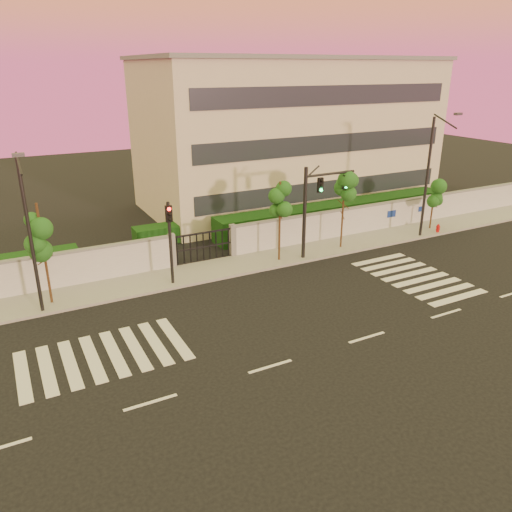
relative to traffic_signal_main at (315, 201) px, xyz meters
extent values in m
plane|color=black|center=(-3.51, -9.58, -3.71)|extent=(120.00, 120.00, 0.00)
cube|color=gray|center=(-3.51, 0.92, -3.64)|extent=(60.00, 3.00, 0.15)
cube|color=#ADAFB5|center=(10.99, 2.42, -2.71)|extent=(31.00, 0.30, 2.00)
cube|color=slate|center=(10.99, 2.42, -1.65)|extent=(31.00, 0.36, 0.12)
cube|color=slate|center=(-8.51, 2.42, -2.61)|extent=(0.35, 0.35, 2.20)
cube|color=slate|center=(-4.51, 2.42, -2.61)|extent=(0.35, 0.35, 2.20)
cube|color=black|center=(5.49, 4.92, -2.81)|extent=(20.00, 2.00, 1.80)
cube|color=black|center=(-6.51, 7.42, -3.11)|extent=(6.00, 1.50, 1.20)
cube|color=beige|center=(5.49, 12.42, 2.29)|extent=(24.00, 12.00, 12.00)
cube|color=#262D38|center=(5.49, 6.40, -1.21)|extent=(22.00, 0.08, 1.40)
cube|color=#262D38|center=(5.49, 6.40, 2.29)|extent=(22.00, 0.08, 1.40)
cube|color=#262D38|center=(5.49, 6.40, 5.79)|extent=(22.00, 0.08, 1.40)
cube|color=slate|center=(5.49, 12.42, 8.39)|extent=(24.40, 12.40, 0.30)
cube|color=silver|center=(-17.51, -5.58, -3.70)|extent=(0.50, 4.00, 0.02)
cube|color=silver|center=(-16.61, -5.58, -3.70)|extent=(0.50, 4.00, 0.02)
cube|color=silver|center=(-15.71, -5.58, -3.70)|extent=(0.50, 4.00, 0.02)
cube|color=silver|center=(-14.81, -5.58, -3.70)|extent=(0.50, 4.00, 0.02)
cube|color=silver|center=(-13.91, -5.58, -3.70)|extent=(0.50, 4.00, 0.02)
cube|color=silver|center=(-13.01, -5.58, -3.70)|extent=(0.50, 4.00, 0.02)
cube|color=silver|center=(-12.11, -5.58, -3.70)|extent=(0.50, 4.00, 0.02)
cube|color=silver|center=(-11.21, -5.58, -3.70)|extent=(0.50, 4.00, 0.02)
cube|color=silver|center=(3.49, -8.58, -3.70)|extent=(4.00, 0.50, 0.02)
cube|color=silver|center=(3.49, -7.68, -3.70)|extent=(4.00, 0.50, 0.02)
cube|color=silver|center=(3.49, -6.78, -3.70)|extent=(4.00, 0.50, 0.02)
cube|color=silver|center=(3.49, -5.88, -3.70)|extent=(4.00, 0.50, 0.02)
cube|color=silver|center=(3.49, -4.98, -3.70)|extent=(4.00, 0.50, 0.02)
cube|color=silver|center=(3.49, -4.08, -3.70)|extent=(4.00, 0.50, 0.02)
cube|color=silver|center=(3.49, -3.18, -3.70)|extent=(4.00, 0.50, 0.02)
cube|color=silver|center=(3.49, -2.28, -3.70)|extent=(4.00, 0.50, 0.02)
cube|color=silver|center=(-13.51, -9.58, -3.71)|extent=(2.00, 0.15, 0.01)
cube|color=silver|center=(-8.51, -9.58, -3.71)|extent=(2.00, 0.15, 0.01)
cube|color=silver|center=(-3.51, -9.58, -3.71)|extent=(2.00, 0.15, 0.01)
cube|color=silver|center=(1.49, -9.58, -3.71)|extent=(2.00, 0.15, 0.01)
cylinder|color=#382314|center=(-15.65, 0.58, -1.02)|extent=(0.13, 0.13, 5.38)
sphere|color=#154C17|center=(-15.65, 0.58, 0.59)|extent=(1.19, 1.19, 1.19)
sphere|color=#154C17|center=(-15.28, 0.79, -0.22)|extent=(0.91, 0.91, 0.91)
sphere|color=#154C17|center=(-15.98, 0.42, 0.05)|extent=(0.86, 0.86, 0.86)
cylinder|color=#382314|center=(-2.29, 0.38, -1.17)|extent=(0.13, 0.13, 5.09)
sphere|color=#154C17|center=(-2.29, 0.38, 0.36)|extent=(1.20, 1.20, 1.20)
sphere|color=#154C17|center=(-1.91, 0.60, -0.41)|extent=(0.92, 0.92, 0.92)
sphere|color=#154C17|center=(-2.62, 0.21, -0.15)|extent=(0.87, 0.87, 0.87)
cylinder|color=#382314|center=(2.55, 0.49, -1.20)|extent=(0.12, 0.12, 5.02)
sphere|color=#154C17|center=(2.55, 0.49, 0.30)|extent=(1.15, 1.15, 1.15)
sphere|color=#154C17|center=(2.92, 0.69, -0.45)|extent=(0.87, 0.87, 0.87)
sphere|color=#154C17|center=(2.24, 0.33, -0.20)|extent=(0.83, 0.83, 0.83)
cylinder|color=#382314|center=(10.98, 0.73, -1.87)|extent=(0.12, 0.12, 3.68)
sphere|color=#154C17|center=(10.98, 0.73, -0.77)|extent=(1.08, 1.08, 1.08)
sphere|color=#154C17|center=(11.32, 0.93, -1.32)|extent=(0.82, 0.82, 0.82)
sphere|color=#154C17|center=(10.69, 0.59, -1.14)|extent=(0.78, 0.78, 0.78)
cylinder|color=black|center=(-0.74, 0.01, -0.78)|extent=(0.23, 0.23, 5.88)
cylinder|color=black|center=(1.06, 0.01, 1.59)|extent=(3.60, 0.22, 0.15)
cube|color=black|center=(0.30, -0.04, 0.98)|extent=(0.33, 0.17, 0.85)
sphere|color=#0CF259|center=(0.30, -0.15, 0.71)|extent=(0.19, 0.19, 0.19)
cube|color=black|center=(2.20, -0.04, 0.98)|extent=(0.33, 0.17, 0.85)
sphere|color=#0CF259|center=(2.20, -0.15, 0.71)|extent=(0.19, 0.19, 0.19)
cylinder|color=black|center=(-9.34, 0.06, -1.32)|extent=(0.17, 0.17, 4.79)
cube|color=black|center=(-9.34, 0.01, 0.44)|extent=(0.37, 0.19, 0.96)
sphere|color=red|center=(-9.34, -0.10, 0.73)|extent=(0.21, 0.21, 0.21)
cylinder|color=black|center=(-16.18, -0.18, 0.17)|extent=(0.17, 0.17, 7.77)
cylinder|color=black|center=(-16.18, -1.05, 3.86)|extent=(0.10, 1.86, 0.76)
cube|color=#3F3F44|center=(-16.18, -1.93, 4.35)|extent=(0.49, 0.24, 0.15)
cylinder|color=black|center=(9.09, -0.17, 0.47)|extent=(0.19, 0.19, 8.37)
cylinder|color=black|center=(9.09, -1.12, 4.45)|extent=(0.10, 2.00, 0.81)
cube|color=#3F3F44|center=(9.09, -2.06, 4.97)|extent=(0.52, 0.26, 0.16)
cylinder|color=#BA0C0D|center=(10.76, -0.23, -3.47)|extent=(0.22, 0.22, 0.50)
cylinder|color=#BA0C0D|center=(10.76, -0.23, -3.17)|extent=(0.28, 0.28, 0.10)
sphere|color=#BA0C0D|center=(10.76, -0.23, -3.06)|extent=(0.18, 0.18, 0.18)
cylinder|color=#BA0C0D|center=(10.76, -0.23, -3.37)|extent=(0.29, 0.16, 0.10)
camera|label=1|loc=(-17.14, -24.70, 7.73)|focal=35.00mm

